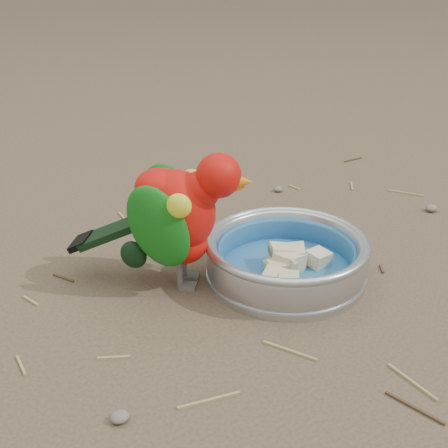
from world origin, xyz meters
TOP-DOWN VIEW (x-y plane):
  - ground at (0.00, 0.00)m, footprint 60.00×60.00m
  - food_bowl at (-0.02, 0.07)m, footprint 0.22×0.22m
  - bowl_wall at (-0.02, 0.07)m, footprint 0.22×0.22m
  - fruit_wedges at (-0.02, 0.07)m, footprint 0.13×0.13m
  - lory_parrot at (-0.15, 0.15)m, footprint 0.24×0.24m
  - ground_debris at (-0.04, 0.08)m, footprint 0.90×0.80m

SIDE VIEW (x-z plane):
  - ground at x=0.00m, z-range 0.00..0.00m
  - ground_debris at x=-0.04m, z-range 0.00..0.01m
  - food_bowl at x=-0.02m, z-range 0.00..0.02m
  - fruit_wedges at x=-0.02m, z-range 0.02..0.05m
  - bowl_wall at x=-0.02m, z-range 0.02..0.06m
  - lory_parrot at x=-0.15m, z-range 0.00..0.19m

